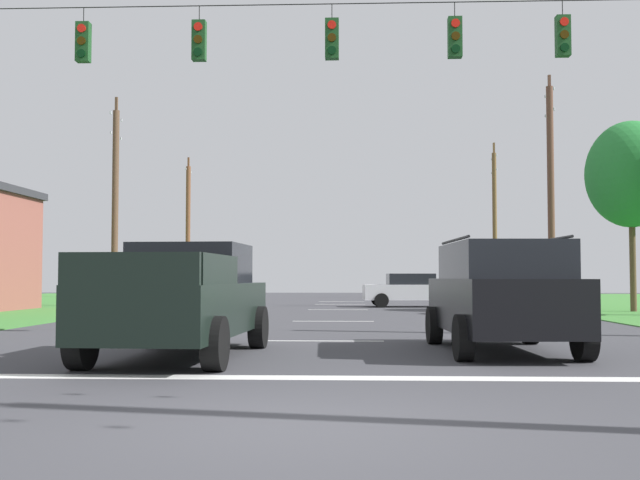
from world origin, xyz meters
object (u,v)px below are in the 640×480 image
at_px(utility_pole_mid_right, 551,191).
at_px(utility_pole_mid_left, 115,203).
at_px(pickup_truck, 183,300).
at_px(utility_pole_far_left, 188,230).
at_px(distant_car_crossing_white, 411,290).
at_px(tree_roadside_far_right, 631,175).
at_px(overhead_signal_span, 330,132).
at_px(suv_black, 501,293).
at_px(utility_pole_far_right, 495,221).

xyz_separation_m(utility_pole_mid_right, utility_pole_mid_left, (-19.87, 0.76, -0.36)).
height_order(pickup_truck, utility_pole_far_left, utility_pole_far_left).
height_order(pickup_truck, utility_pole_mid_left, utility_pole_mid_left).
distance_m(distant_car_crossing_white, tree_roadside_far_right, 10.69).
height_order(overhead_signal_span, distant_car_crossing_white, overhead_signal_span).
relative_size(overhead_signal_span, suv_black, 3.82).
bearing_deg(pickup_truck, distant_car_crossing_white, 76.03).
height_order(distant_car_crossing_white, utility_pole_far_right, utility_pole_far_right).
height_order(overhead_signal_span, tree_roadside_far_right, overhead_signal_span).
bearing_deg(utility_pole_far_left, utility_pole_far_right, -1.38).
relative_size(overhead_signal_span, distant_car_crossing_white, 4.24).
bearing_deg(utility_pole_far_right, distant_car_crossing_white, -114.71).
relative_size(suv_black, tree_roadside_far_right, 0.65).
distance_m(utility_pole_mid_left, utility_pole_far_left, 14.69).
bearing_deg(suv_black, utility_pole_far_right, 79.68).
height_order(pickup_truck, utility_pole_mid_right, utility_pole_mid_right).
distance_m(utility_pole_far_left, tree_roadside_far_right, 29.16).
bearing_deg(tree_roadside_far_right, distant_car_crossing_white, 148.69).
relative_size(suv_black, utility_pole_far_left, 0.53).
height_order(utility_pole_far_right, utility_pole_mid_left, utility_pole_far_right).
xyz_separation_m(utility_pole_mid_left, utility_pole_far_left, (0.27, 14.68, -0.36)).
xyz_separation_m(overhead_signal_span, pickup_truck, (-2.38, -4.76, -3.77)).
relative_size(pickup_truck, utility_pole_mid_right, 0.53).
distance_m(suv_black, utility_pole_mid_right, 21.61).
bearing_deg(suv_black, distant_car_crossing_white, 90.06).
relative_size(pickup_truck, suv_black, 1.13).
relative_size(pickup_truck, utility_pole_mid_left, 0.56).
distance_m(utility_pole_far_right, utility_pole_mid_left, 24.64).
xyz_separation_m(overhead_signal_span, suv_black, (3.22, -3.62, -3.68)).
distance_m(suv_black, utility_pole_far_left, 38.33).
height_order(suv_black, distant_car_crossing_white, suv_black).
relative_size(overhead_signal_span, utility_pole_mid_right, 1.79).
bearing_deg(pickup_truck, suv_black, 11.54).
distance_m(utility_pole_mid_right, utility_pole_far_left, 24.96).
bearing_deg(pickup_truck, utility_pole_mid_left, 110.10).
distance_m(utility_pole_far_right, utility_pole_far_left, 19.88).
xyz_separation_m(suv_black, utility_pole_mid_left, (-13.72, 21.05, 3.77)).
height_order(overhead_signal_span, utility_pole_mid_right, utility_pole_mid_right).
height_order(suv_black, utility_pole_far_right, utility_pole_far_right).
relative_size(pickup_truck, utility_pole_far_left, 0.59).
distance_m(overhead_signal_span, distant_car_crossing_white, 18.35).
relative_size(overhead_signal_span, tree_roadside_far_right, 2.49).
relative_size(overhead_signal_span, utility_pole_far_left, 2.02).
xyz_separation_m(utility_pole_mid_right, utility_pole_far_left, (-19.59, 15.44, -0.72)).
xyz_separation_m(suv_black, utility_pole_far_right, (6.42, 35.26, 3.91)).
height_order(distant_car_crossing_white, utility_pole_mid_left, utility_pole_mid_left).
height_order(suv_black, utility_pole_far_left, utility_pole_far_left).
xyz_separation_m(utility_pole_mid_right, tree_roadside_far_right, (2.07, -4.06, 0.19)).
height_order(utility_pole_mid_left, tree_roadside_far_right, utility_pole_mid_left).
xyz_separation_m(suv_black, utility_pole_mid_right, (6.15, 20.30, 4.12)).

